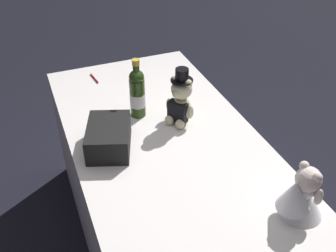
# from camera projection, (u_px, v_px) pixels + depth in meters

# --- Properties ---
(ground_plane) EXTENTS (12.00, 12.00, 0.00)m
(ground_plane) POSITION_uv_depth(u_px,v_px,m) (168.00, 247.00, 2.36)
(ground_plane) COLOR black
(reception_table) EXTENTS (1.83, 0.89, 0.79)m
(reception_table) POSITION_uv_depth(u_px,v_px,m) (168.00, 201.00, 2.13)
(reception_table) COLOR white
(reception_table) RESTS_ON ground_plane
(teddy_bear_groom) EXTENTS (0.14, 0.15, 0.30)m
(teddy_bear_groom) POSITION_uv_depth(u_px,v_px,m) (180.00, 101.00, 1.97)
(teddy_bear_groom) COLOR beige
(teddy_bear_groom) RESTS_ON reception_table
(teddy_bear_bride) EXTENTS (0.17, 0.21, 0.23)m
(teddy_bear_bride) POSITION_uv_depth(u_px,v_px,m) (301.00, 195.00, 1.48)
(teddy_bear_bride) COLOR white
(teddy_bear_bride) RESTS_ON reception_table
(champagne_bottle) EXTENTS (0.08, 0.08, 0.32)m
(champagne_bottle) POSITION_uv_depth(u_px,v_px,m) (137.00, 93.00, 2.01)
(champagne_bottle) COLOR #294215
(champagne_bottle) RESTS_ON reception_table
(signing_pen) EXTENTS (0.13, 0.03, 0.01)m
(signing_pen) POSITION_uv_depth(u_px,v_px,m) (95.00, 79.00, 2.39)
(signing_pen) COLOR maroon
(signing_pen) RESTS_ON reception_table
(gift_case_black) EXTENTS (0.32, 0.27, 0.12)m
(gift_case_black) POSITION_uv_depth(u_px,v_px,m) (109.00, 137.00, 1.83)
(gift_case_black) COLOR black
(gift_case_black) RESTS_ON reception_table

